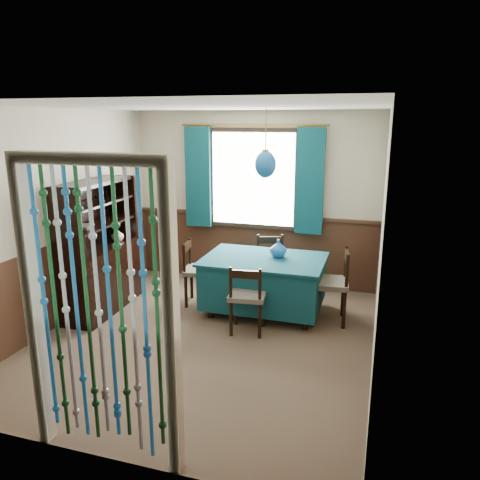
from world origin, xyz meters
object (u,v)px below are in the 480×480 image
(chair_near, at_px, (247,296))
(chair_left, at_px, (198,270))
(sideboard, at_px, (100,266))
(vase_table, at_px, (278,249))
(bowl_shelf, at_px, (85,227))
(pendant_lamp, at_px, (265,164))
(chair_far, at_px, (270,264))
(vase_sideboard, at_px, (117,234))
(chair_right, at_px, (332,284))
(dining_table, at_px, (264,281))

(chair_near, relative_size, chair_left, 0.96)
(chair_left, bearing_deg, sideboard, -73.60)
(vase_table, height_order, bowl_shelf, bowl_shelf)
(pendant_lamp, relative_size, bowl_shelf, 3.51)
(sideboard, xyz_separation_m, pendant_lamp, (2.00, 0.52, 1.28))
(chair_far, bearing_deg, vase_table, 96.51)
(chair_far, distance_m, bowl_shelf, 2.48)
(chair_left, distance_m, pendant_lamp, 1.67)
(chair_far, bearing_deg, sideboard, 13.64)
(chair_far, height_order, vase_table, vase_table)
(chair_far, xyz_separation_m, vase_table, (0.21, -0.50, 0.37))
(bowl_shelf, xyz_separation_m, vase_sideboard, (0.00, 0.68, -0.24))
(chair_left, xyz_separation_m, chair_right, (1.75, -0.07, 0.03))
(chair_near, xyz_separation_m, chair_right, (0.89, 0.59, 0.04))
(vase_table, bearing_deg, sideboard, -163.62)
(vase_sideboard, bearing_deg, chair_left, 11.44)
(dining_table, relative_size, chair_left, 1.75)
(sideboard, distance_m, bowl_shelf, 0.67)
(chair_right, bearing_deg, pendant_lamp, 81.02)
(chair_left, height_order, bowl_shelf, bowl_shelf)
(dining_table, distance_m, chair_left, 0.90)
(chair_left, bearing_deg, dining_table, 77.14)
(dining_table, xyz_separation_m, sideboard, (-2.00, -0.52, 0.16))
(chair_near, bearing_deg, vase_sideboard, 159.69)
(dining_table, distance_m, chair_right, 0.85)
(chair_right, height_order, bowl_shelf, bowl_shelf)
(pendant_lamp, bearing_deg, chair_far, 95.95)
(chair_left, bearing_deg, vase_table, 83.44)
(chair_right, distance_m, sideboard, 2.89)
(chair_near, bearing_deg, chair_left, 135.54)
(chair_near, distance_m, pendant_lamp, 1.56)
(dining_table, height_order, chair_right, chair_right)
(chair_left, distance_m, chair_right, 1.75)
(dining_table, bearing_deg, chair_near, -93.57)
(pendant_lamp, distance_m, vase_sideboard, 2.16)
(dining_table, bearing_deg, bowl_shelf, -156.49)
(bowl_shelf, bearing_deg, sideboard, 100.38)
(chair_far, xyz_separation_m, chair_left, (-0.83, -0.57, 0.01))
(chair_left, xyz_separation_m, vase_table, (1.05, 0.07, 0.36))
(dining_table, bearing_deg, pendant_lamp, 179.84)
(dining_table, height_order, pendant_lamp, pendant_lamp)
(chair_near, distance_m, vase_table, 0.84)
(chair_far, bearing_deg, chair_right, 128.22)
(chair_far, distance_m, chair_left, 1.01)
(vase_table, bearing_deg, chair_far, 113.21)
(chair_left, bearing_deg, chair_far, 113.96)
(vase_sideboard, bearing_deg, sideboard, -99.75)
(chair_near, xyz_separation_m, chair_far, (-0.03, 1.23, 0.01))
(chair_far, bearing_deg, pendant_lamp, 79.24)
(sideboard, bearing_deg, chair_far, 28.05)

